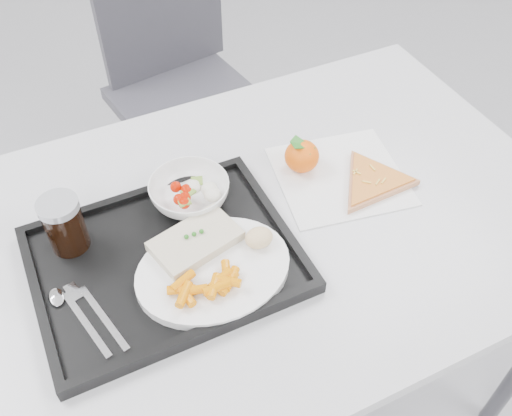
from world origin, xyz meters
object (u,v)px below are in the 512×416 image
at_px(dinner_plate, 213,270).
at_px(pizza_slice, 373,181).
at_px(chair, 178,67).
at_px(tangerine, 302,156).
at_px(table, 259,241).
at_px(tray, 165,261).
at_px(salad_bowl, 189,192).
at_px(cola_glass, 64,223).

bearing_deg(dinner_plate, pizza_slice, 11.27).
distance_m(chair, tangerine, 0.81).
xyz_separation_m(table, tray, (-0.20, -0.02, 0.08)).
height_order(salad_bowl, pizza_slice, salad_bowl).
bearing_deg(dinner_plate, tray, 134.46).
height_order(tray, cola_glass, cola_glass).
height_order(chair, tray, chair).
relative_size(dinner_plate, pizza_slice, 0.96).
bearing_deg(tangerine, pizza_slice, -43.91).
height_order(table, tray, tray).
height_order(cola_glass, pizza_slice, cola_glass).
bearing_deg(cola_glass, tray, -36.61).
xyz_separation_m(chair, salad_bowl, (-0.24, -0.77, 0.25)).
height_order(cola_glass, tangerine, cola_glass).
xyz_separation_m(dinner_plate, tangerine, (0.27, 0.18, 0.01)).
height_order(chair, cola_glass, chair).
height_order(table, pizza_slice, pizza_slice).
bearing_deg(table, salad_bowl, 139.96).
distance_m(table, salad_bowl, 0.17).
bearing_deg(tray, pizza_slice, 1.12).
relative_size(tangerine, pizza_slice, 0.28).
bearing_deg(tangerine, cola_glass, -178.98).
height_order(salad_bowl, cola_glass, cola_glass).
bearing_deg(tangerine, salad_bowl, -179.95).
xyz_separation_m(tray, cola_glass, (-0.14, 0.10, 0.06)).
bearing_deg(pizza_slice, salad_bowl, 163.58).
xyz_separation_m(cola_glass, pizza_slice, (0.58, -0.10, -0.06)).
bearing_deg(dinner_plate, tangerine, 33.53).
distance_m(chair, salad_bowl, 0.85).
height_order(table, cola_glass, cola_glass).
height_order(dinner_plate, cola_glass, cola_glass).
height_order(tangerine, pizza_slice, tangerine).
relative_size(table, pizza_slice, 4.27).
bearing_deg(tray, cola_glass, 143.39).
bearing_deg(pizza_slice, chair, 97.47).
bearing_deg(pizza_slice, tangerine, 136.09).
height_order(chair, tangerine, chair).
bearing_deg(salad_bowl, dinner_plate, -98.47).
bearing_deg(chair, salad_bowl, -106.92).
xyz_separation_m(salad_bowl, tangerine, (0.24, 0.00, -0.00)).
bearing_deg(cola_glass, chair, 59.17).
distance_m(tray, pizza_slice, 0.44).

